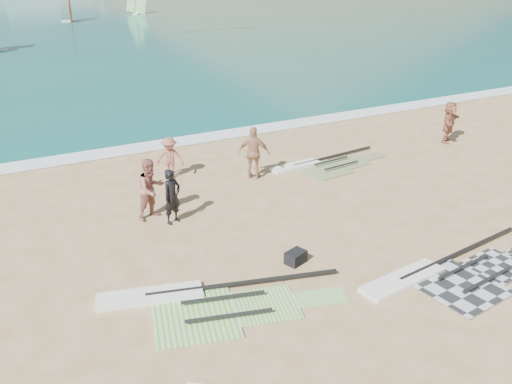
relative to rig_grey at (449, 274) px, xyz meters
name	(u,v)px	position (x,y,z in m)	size (l,w,h in m)	color
ground	(357,274)	(-2.10, 1.16, -0.05)	(300.00, 300.00, 0.00)	tan
surf_line	(190,141)	(-2.10, 13.46, -0.05)	(300.00, 1.20, 0.04)	white
rig_grey	(449,274)	(0.00, 0.00, 0.00)	(6.12, 2.74, 0.20)	#28282A
rig_green	(203,302)	(-6.24, 1.79, 0.00)	(6.08, 3.10, 0.20)	#61C923
rig_orange	(322,165)	(1.38, 8.24, 0.00)	(4.99, 2.12, 0.19)	orange
gear_bag_near	(296,257)	(-3.25, 2.40, 0.12)	(0.55, 0.40, 0.35)	black
person_wetsuit	(172,197)	(-5.40, 6.26, 0.83)	(0.64, 0.42, 1.76)	black
beachgoer_left	(151,189)	(-5.86, 6.88, 0.93)	(0.96, 0.75, 1.97)	#A46359
beachgoer_mid	(170,158)	(-4.28, 9.75, 0.74)	(1.02, 0.59, 1.58)	#955548
beachgoer_back	(254,153)	(-1.52, 8.37, 0.93)	(1.15, 0.48, 1.96)	tan
beachgoer_right	(449,122)	(7.87, 8.22, 0.85)	(1.67, 0.53, 1.81)	#A7644B
windsurfer_centre	(70,11)	(0.85, 56.91, 1.10)	(2.15, 2.47, 3.78)	white
windsurfer_right	(136,4)	(9.11, 60.29, 1.10)	(2.18, 2.08, 3.78)	white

